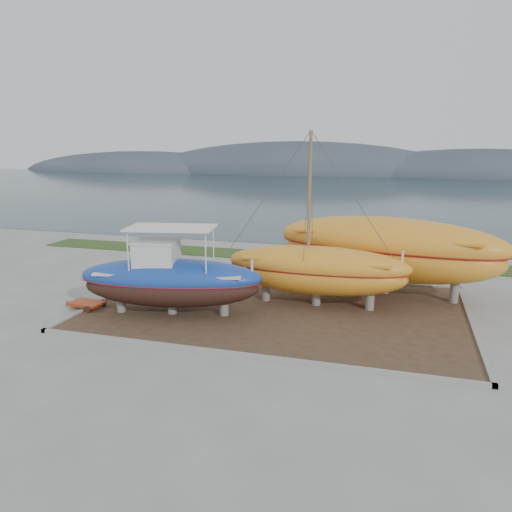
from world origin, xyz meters
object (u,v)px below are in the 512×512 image
(white_dinghy, at_px, (156,277))
(orange_bare_hull, at_px, (386,257))
(orange_sailboat, at_px, (318,221))
(red_trailer, at_px, (87,305))
(blue_caique, at_px, (171,271))

(white_dinghy, xyz_separation_m, orange_bare_hull, (12.43, 2.91, 1.35))
(orange_sailboat, height_order, orange_bare_hull, orange_sailboat)
(white_dinghy, bearing_deg, orange_sailboat, -16.44)
(orange_sailboat, bearing_deg, red_trailer, -160.92)
(white_dinghy, relative_size, red_trailer, 1.86)
(blue_caique, bearing_deg, white_dinghy, 116.18)
(blue_caique, height_order, orange_sailboat, orange_sailboat)
(blue_caique, relative_size, white_dinghy, 1.90)
(white_dinghy, bearing_deg, red_trailer, -129.43)
(orange_bare_hull, bearing_deg, blue_caique, -134.52)
(blue_caique, bearing_deg, orange_bare_hull, 22.73)
(blue_caique, distance_m, orange_bare_hull, 11.70)
(orange_sailboat, distance_m, red_trailer, 12.36)
(white_dinghy, xyz_separation_m, orange_sailboat, (9.16, -0.25, 3.65))
(blue_caique, distance_m, white_dinghy, 4.67)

